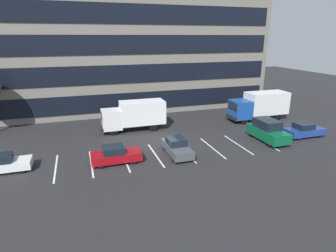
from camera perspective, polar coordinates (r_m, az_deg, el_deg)
ground_plane at (r=27.92m, az=-1.13°, el=-3.57°), size 120.00×120.00×0.00m
office_building at (r=43.53m, az=-8.32°, el=16.05°), size 38.90×13.92×18.00m
lot_markings at (r=25.67m, az=0.52°, el=-5.53°), size 19.74×5.40×0.01m
box_truck_white at (r=31.55m, az=-6.80°, el=2.37°), size 7.10×2.35×3.29m
box_truck_blue at (r=37.14m, az=18.11°, el=4.13°), size 7.55×2.50×3.50m
sedan_charcoal at (r=25.18m, az=1.78°, el=-4.28°), size 1.75×4.18×1.50m
sedan_navy at (r=32.89m, az=25.94°, el=-0.79°), size 4.17×1.75×1.49m
sedan_white at (r=25.55m, az=-30.48°, el=-6.63°), size 3.96×1.66×1.42m
sedan_maroon at (r=23.97m, az=-10.60°, el=-5.79°), size 4.12×1.73×1.48m
suv_forest at (r=30.19m, az=19.54°, el=-0.87°), size 2.02×4.77×2.16m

